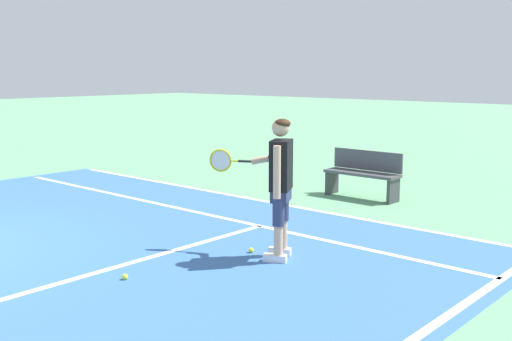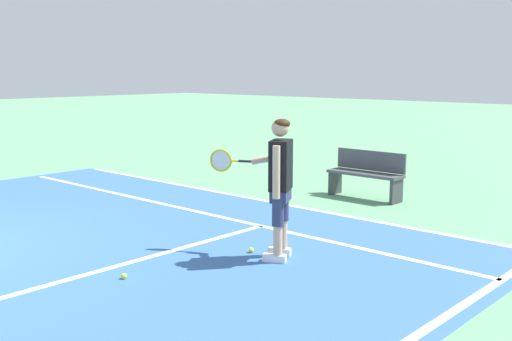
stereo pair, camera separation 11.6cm
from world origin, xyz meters
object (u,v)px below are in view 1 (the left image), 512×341
tennis_ball_mid_court (279,240)px  courtside_bench (363,173)px  tennis_ball_near_feet (251,250)px  tennis_player (279,179)px  tennis_ball_by_baseline (125,277)px

tennis_ball_mid_court → courtside_bench: bearing=12.3°
tennis_ball_near_feet → courtside_bench: size_ratio=0.05×
tennis_player → tennis_ball_near_feet: size_ratio=25.95×
tennis_ball_by_baseline → courtside_bench: courtside_bench is taller
tennis_ball_mid_court → courtside_bench: 3.38m
tennis_ball_near_feet → courtside_bench: 3.98m
tennis_player → tennis_ball_by_baseline: (-1.72, 0.77, -0.96)m
tennis_player → tennis_ball_by_baseline: tennis_player is taller
tennis_player → courtside_bench: 4.04m
tennis_player → tennis_ball_near_feet: bearing=96.9°
tennis_ball_near_feet → tennis_player: bearing=-83.1°
tennis_player → tennis_ball_by_baseline: 2.12m
tennis_ball_near_feet → tennis_ball_by_baseline: (-1.67, 0.37, 0.00)m
tennis_ball_mid_court → tennis_player: bearing=-141.1°
tennis_ball_near_feet → tennis_ball_mid_court: 0.60m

